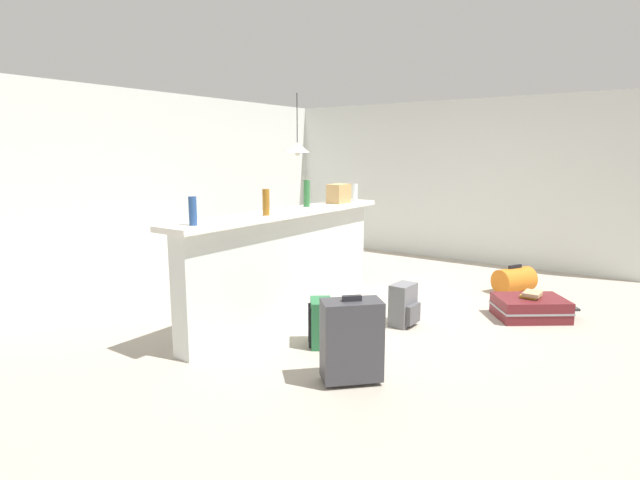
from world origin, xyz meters
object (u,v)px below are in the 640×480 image
object	(u,v)px
duffel_bag_orange	(514,280)
bottle_amber	(266,202)
bottle_green	(307,193)
dining_chair_near_partition	(336,239)
pendant_lamp	(297,147)
backpack_grey	(404,306)
book_stack	(532,294)
bottle_clear	(355,192)
bottle_blue	(193,211)
dining_table	(305,227)
suitcase_upright_charcoal	(352,340)
grocery_bag	(339,194)
suitcase_flat_maroon	(531,308)
backpack_green	(322,324)

from	to	relation	value
duffel_bag_orange	bottle_amber	bearing A→B (deg)	149.80
bottle_green	dining_chair_near_partition	bearing A→B (deg)	20.65
pendant_lamp	backpack_grey	xyz separation A→B (m)	(-1.26, -2.28, -1.56)
bottle_green	book_stack	distance (m)	2.58
bottle_clear	bottle_blue	bearing A→B (deg)	-179.76
bottle_clear	dining_table	size ratio (longest dim) A/B	0.19
bottle_green	pendant_lamp	distance (m)	1.78
bottle_green	suitcase_upright_charcoal	bearing A→B (deg)	-133.76
grocery_bag	dining_chair_near_partition	xyz separation A→B (m)	(0.83, 0.58, -0.71)
dining_table	suitcase_flat_maroon	size ratio (longest dim) A/B	1.27
bottle_green	backpack_green	bearing A→B (deg)	-137.13
dining_chair_near_partition	pendant_lamp	distance (m)	1.39
suitcase_flat_maroon	duffel_bag_orange	size ratio (longest dim) A/B	1.53
suitcase_flat_maroon	suitcase_upright_charcoal	size ratio (longest dim) A/B	1.29
bottle_blue	book_stack	distance (m)	3.51
dining_chair_near_partition	book_stack	world-z (taller)	dining_chair_near_partition
grocery_bag	dining_table	distance (m)	1.52
bottle_clear	backpack_green	size ratio (longest dim) A/B	0.50
bottle_green	dining_chair_near_partition	xyz separation A→B (m)	(1.36, 0.51, -0.75)
bottle_clear	suitcase_upright_charcoal	size ratio (longest dim) A/B	0.31
bottle_clear	suitcase_upright_charcoal	world-z (taller)	bottle_clear
duffel_bag_orange	pendant_lamp	bearing A→B (deg)	102.39
pendant_lamp	suitcase_upright_charcoal	size ratio (longest dim) A/B	1.27
suitcase_upright_charcoal	duffel_bag_orange	bearing A→B (deg)	-5.94
bottle_green	pendant_lamp	xyz separation A→B (m)	(1.30, 1.12, 0.51)
backpack_green	book_stack	world-z (taller)	backpack_green
dining_chair_near_partition	suitcase_flat_maroon	size ratio (longest dim) A/B	1.08
bottle_amber	suitcase_upright_charcoal	size ratio (longest dim) A/B	0.37
backpack_green	backpack_grey	size ratio (longest dim) A/B	1.00
bottle_amber	suitcase_flat_maroon	world-z (taller)	bottle_amber
dining_chair_near_partition	pendant_lamp	bearing A→B (deg)	96.10
bottle_amber	bottle_clear	distance (m)	1.70
grocery_bag	book_stack	world-z (taller)	grocery_bag
bottle_green	bottle_clear	size ratio (longest dim) A/B	1.38
suitcase_flat_maroon	backpack_green	bearing A→B (deg)	144.11
grocery_bag	suitcase_flat_maroon	distance (m)	2.40
bottle_amber	book_stack	xyz separation A→B (m)	(1.83, -2.01, -0.99)
book_stack	dining_table	bearing A→B (deg)	83.35
bottle_amber	grocery_bag	distance (m)	1.36
grocery_bag	bottle_green	bearing A→B (deg)	172.21
dining_table	backpack_green	size ratio (longest dim) A/B	2.62
dining_chair_near_partition	backpack_grey	world-z (taller)	dining_chair_near_partition
backpack_grey	backpack_green	bearing A→B (deg)	158.47
bottle_clear	suitcase_flat_maroon	world-z (taller)	bottle_clear
pendant_lamp	backpack_green	distance (m)	3.29
dining_table	pendant_lamp	distance (m)	1.12
grocery_bag	backpack_grey	distance (m)	1.58
bottle_green	backpack_grey	xyz separation A→B (m)	(0.03, -1.17, -1.06)
bottle_amber	bottle_green	bearing A→B (deg)	9.68
bottle_blue	backpack_green	xyz separation A→B (m)	(0.80, -0.72, -1.03)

